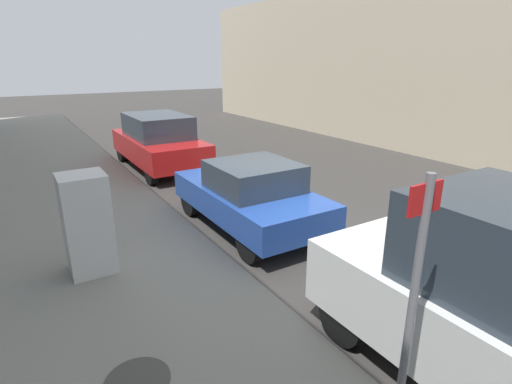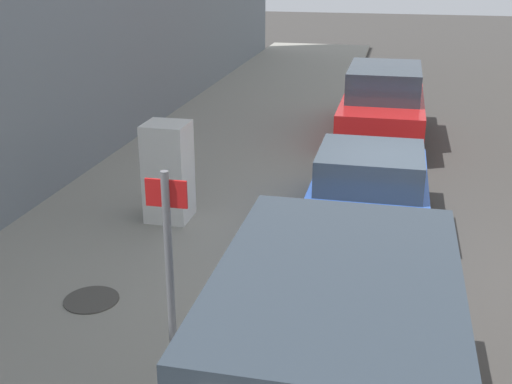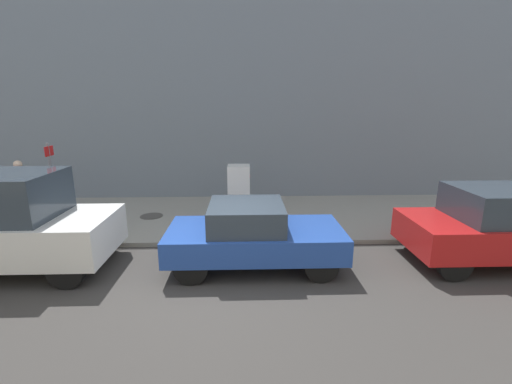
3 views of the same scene
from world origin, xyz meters
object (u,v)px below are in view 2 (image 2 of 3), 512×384
object	(u,v)px
parked_hatchback_blue	(369,190)
parked_suv_red	(383,102)
street_sign_post	(171,290)
discarded_refrigerator	(168,172)

from	to	relation	value
parked_hatchback_blue	parked_suv_red	xyz separation A→B (m)	(-0.00, 5.75, 0.16)
street_sign_post	parked_suv_red	world-z (taller)	street_sign_post
discarded_refrigerator	parked_hatchback_blue	distance (m)	3.24
discarded_refrigerator	street_sign_post	size ratio (longest dim) A/B	0.65
discarded_refrigerator	street_sign_post	xyz separation A→B (m)	(1.74, -4.66, 0.59)
discarded_refrigerator	parked_suv_red	size ratio (longest dim) A/B	0.36
discarded_refrigerator	parked_hatchback_blue	xyz separation A→B (m)	(3.22, 0.36, -0.19)
parked_hatchback_blue	parked_suv_red	bearing A→B (deg)	90.00
parked_suv_red	street_sign_post	bearing A→B (deg)	-97.83
discarded_refrigerator	parked_suv_red	bearing A→B (deg)	62.24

